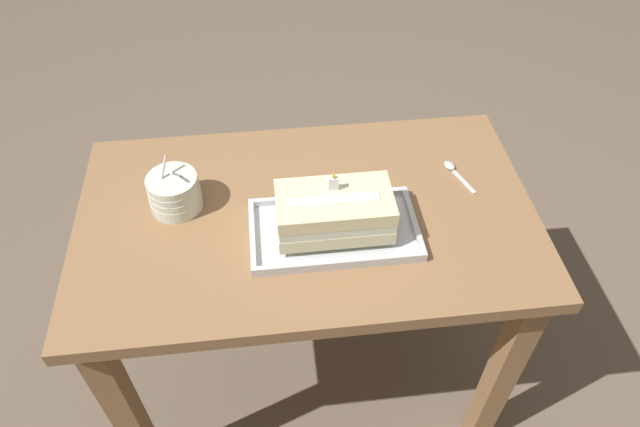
{
  "coord_description": "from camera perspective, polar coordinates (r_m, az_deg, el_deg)",
  "views": [
    {
      "loc": [
        -0.07,
        -0.92,
        1.74
      ],
      "look_at": [
        0.03,
        -0.04,
        0.8
      ],
      "focal_mm": 32.3,
      "sensor_mm": 36.0,
      "label": 1
    }
  ],
  "objects": [
    {
      "name": "ground_plane",
      "position": [
        1.97,
        -0.94,
        -15.56
      ],
      "size": [
        8.0,
        8.0,
        0.0
      ],
      "primitive_type": "plane",
      "color": "#6B5B4C"
    },
    {
      "name": "foil_tray",
      "position": [
        1.29,
        1.38,
        -1.73
      ],
      "size": [
        0.38,
        0.21,
        0.02
      ],
      "color": "silver",
      "rests_on": "dining_table"
    },
    {
      "name": "birthday_cake",
      "position": [
        1.25,
        1.43,
        0.2
      ],
      "size": [
        0.25,
        0.14,
        0.14
      ],
      "color": "beige",
      "rests_on": "foil_tray"
    },
    {
      "name": "bowl_stack",
      "position": [
        1.37,
        -14.23,
        2.04
      ],
      "size": [
        0.12,
        0.12,
        0.13
      ],
      "color": "silver",
      "rests_on": "dining_table"
    },
    {
      "name": "serving_spoon_near_tray",
      "position": [
        1.48,
        13.0,
        4.34
      ],
      "size": [
        0.06,
        0.12,
        0.01
      ],
      "color": "silver",
      "rests_on": "dining_table"
    },
    {
      "name": "dining_table",
      "position": [
        1.44,
        -1.24,
        -3.6
      ],
      "size": [
        1.07,
        0.63,
        0.77
      ],
      "color": "olive",
      "rests_on": "ground_plane"
    }
  ]
}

